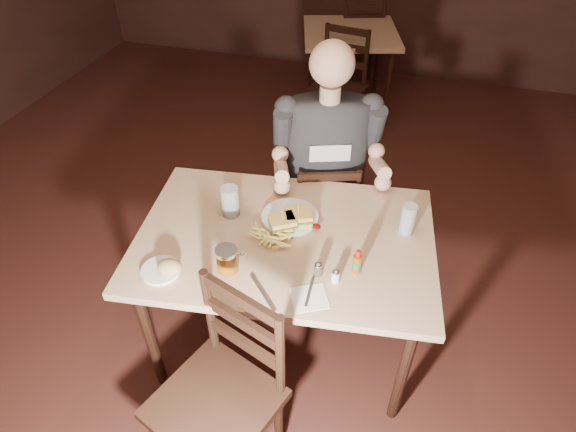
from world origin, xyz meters
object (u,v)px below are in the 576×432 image
(bg_table, at_px, (350,41))
(glass_right, at_px, (408,220))
(main_table, at_px, (285,247))
(chair_near, at_px, (215,404))
(dinner_plate, at_px, (290,218))
(bg_chair_near, at_px, (335,91))
(bg_chair_far, at_px, (358,43))
(hot_sauce, at_px, (357,261))
(side_plate, at_px, (161,271))
(chair_far, at_px, (323,212))
(syrup_dispenser, at_px, (227,260))
(diner, at_px, (328,141))
(glass_left, at_px, (230,201))

(bg_table, xyz_separation_m, glass_right, (0.71, -2.47, 0.17))
(main_table, relative_size, chair_near, 1.53)
(dinner_plate, height_order, glass_right, glass_right)
(dinner_plate, bearing_deg, bg_chair_near, 95.21)
(bg_chair_far, bearing_deg, hot_sauce, 82.04)
(hot_sauce, distance_m, side_plate, 0.82)
(glass_right, height_order, hot_sauce, glass_right)
(chair_far, xyz_separation_m, dinner_plate, (-0.06, -0.51, 0.37))
(main_table, relative_size, side_plate, 8.99)
(bg_chair_far, bearing_deg, chair_far, 78.09)
(bg_chair_far, relative_size, dinner_plate, 3.56)
(bg_table, relative_size, syrup_dispenser, 8.43)
(bg_table, height_order, hot_sauce, hot_sauce)
(diner, bearing_deg, glass_right, -60.80)
(hot_sauce, bearing_deg, bg_chair_far, 99.22)
(chair_far, height_order, side_plate, chair_far)
(bg_table, height_order, side_plate, side_plate)
(glass_right, relative_size, side_plate, 0.95)
(chair_far, bearing_deg, hot_sauce, 92.36)
(main_table, relative_size, bg_chair_far, 1.55)
(hot_sauce, bearing_deg, dinner_plate, 145.95)
(chair_far, relative_size, dinner_plate, 3.14)
(syrup_dispenser, bearing_deg, bg_chair_far, 82.94)
(glass_right, bearing_deg, side_plate, -150.75)
(glass_right, distance_m, syrup_dispenser, 0.82)
(side_plate, bearing_deg, bg_chair_far, 86.06)
(diner, relative_size, syrup_dispenser, 8.70)
(chair_far, xyz_separation_m, chair_near, (-0.13, -1.33, 0.06))
(main_table, relative_size, glass_right, 9.48)
(chair_near, distance_m, bg_chair_near, 2.79)
(bg_chair_far, xyz_separation_m, glass_right, (0.71, -3.02, 0.38))
(glass_left, distance_m, syrup_dispenser, 0.36)
(chair_near, xyz_separation_m, bg_chair_far, (-0.11, 3.89, -0.01))
(chair_near, height_order, hot_sauce, chair_near)
(glass_left, bearing_deg, chair_far, 58.93)
(bg_table, height_order, bg_chair_near, bg_chair_near)
(main_table, height_order, glass_right, glass_right)
(hot_sauce, xyz_separation_m, syrup_dispenser, (-0.52, -0.14, -0.00))
(glass_right, relative_size, hot_sauce, 1.28)
(hot_sauce, bearing_deg, chair_far, 111.79)
(dinner_plate, xyz_separation_m, syrup_dispenser, (-0.16, -0.38, 0.05))
(bg_chair_near, bearing_deg, chair_near, -78.25)
(chair_far, height_order, dinner_plate, chair_far)
(main_table, xyz_separation_m, glass_right, (0.52, 0.18, 0.15))
(main_table, distance_m, glass_right, 0.57)
(chair_far, height_order, syrup_dispenser, syrup_dispenser)
(glass_left, bearing_deg, hot_sauce, -17.43)
(main_table, bearing_deg, side_plate, -140.87)
(bg_table, height_order, dinner_plate, dinner_plate)
(bg_chair_near, relative_size, glass_left, 6.05)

